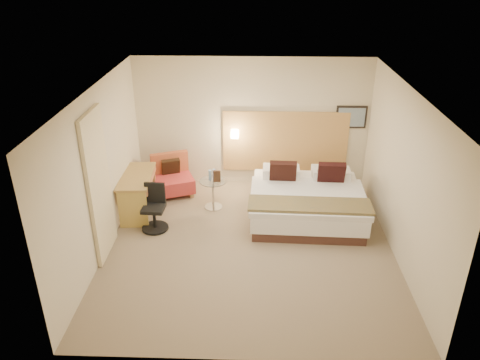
{
  "coord_description": "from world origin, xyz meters",
  "views": [
    {
      "loc": [
        0.06,
        -6.69,
        4.5
      ],
      "look_at": [
        -0.18,
        0.53,
        0.99
      ],
      "focal_mm": 35.0,
      "sensor_mm": 36.0,
      "label": 1
    }
  ],
  "objects_px": {
    "side_table": "(213,193)",
    "bed": "(306,200)",
    "desk": "(138,183)",
    "lounge_chair": "(173,178)",
    "desk_chair": "(155,211)"
  },
  "relations": [
    {
      "from": "bed",
      "to": "side_table",
      "type": "xyz_separation_m",
      "value": [
        -1.78,
        0.26,
        -0.01
      ]
    },
    {
      "from": "side_table",
      "to": "desk",
      "type": "distance_m",
      "value": 1.43
    },
    {
      "from": "desk",
      "to": "lounge_chair",
      "type": "bearing_deg",
      "value": 58.47
    },
    {
      "from": "desk_chair",
      "to": "side_table",
      "type": "bearing_deg",
      "value": 39.05
    },
    {
      "from": "side_table",
      "to": "desk_chair",
      "type": "xyz_separation_m",
      "value": [
        -0.98,
        -0.8,
        0.02
      ]
    },
    {
      "from": "bed",
      "to": "side_table",
      "type": "bearing_deg",
      "value": 171.7
    },
    {
      "from": "bed",
      "to": "desk",
      "type": "relative_size",
      "value": 1.69
    },
    {
      "from": "lounge_chair",
      "to": "side_table",
      "type": "distance_m",
      "value": 1.07
    },
    {
      "from": "side_table",
      "to": "bed",
      "type": "bearing_deg",
      "value": -8.3
    },
    {
      "from": "lounge_chair",
      "to": "desk_chair",
      "type": "bearing_deg",
      "value": -93.82
    },
    {
      "from": "bed",
      "to": "desk",
      "type": "height_order",
      "value": "bed"
    },
    {
      "from": "bed",
      "to": "desk_chair",
      "type": "bearing_deg",
      "value": -168.96
    },
    {
      "from": "lounge_chair",
      "to": "side_table",
      "type": "height_order",
      "value": "lounge_chair"
    },
    {
      "from": "lounge_chair",
      "to": "desk",
      "type": "relative_size",
      "value": 0.76
    },
    {
      "from": "bed",
      "to": "desk",
      "type": "distance_m",
      "value": 3.18
    }
  ]
}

